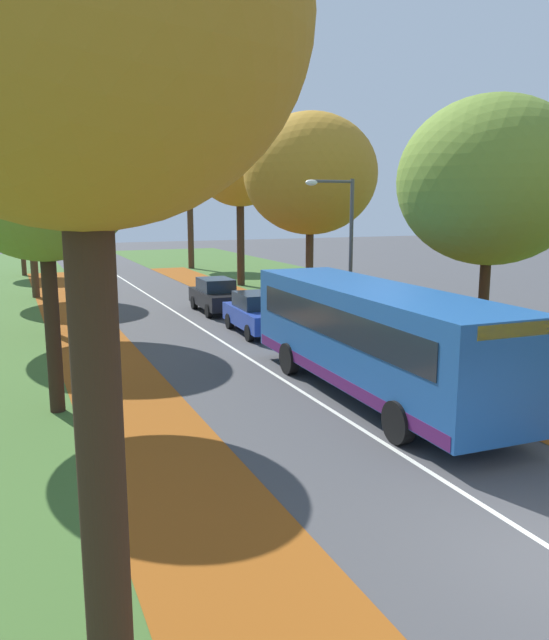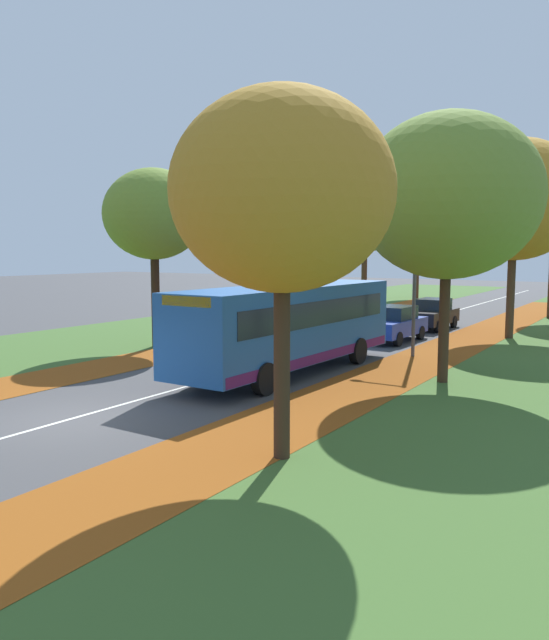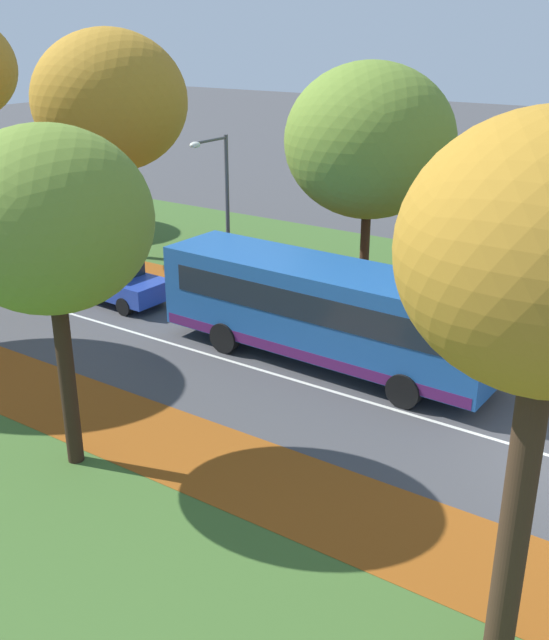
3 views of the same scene
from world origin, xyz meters
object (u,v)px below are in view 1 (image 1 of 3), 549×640
Objects in this scene: tree_right_near at (491,181)px; tree_right_distant at (189,181)px; bus at (372,335)px; tree_right_far at (240,166)px; tree_left_nearest at (77,24)px; tree_left_mid at (40,162)px; tree_left_far at (28,177)px; tree_right_mid at (310,174)px; tree_left_distant at (19,198)px; streetlamp_right at (343,244)px; car_black_following at (217,295)px; tree_left_near at (43,180)px; car_blue_lead at (257,313)px.

tree_right_distant reaches higher than tree_right_near.
tree_right_far is at bearing 78.32° from bus.
tree_left_mid is at bearing 87.99° from tree_left_nearest.
tree_right_mid is (12.02, -10.04, -0.05)m from tree_left_far.
tree_left_nearest is 31.00m from tree_left_far.
tree_left_far reaches higher than tree_right_distant.
tree_right_near is at bearing -69.31° from tree_left_distant.
tree_right_mid is 1.04× the size of tree_right_distant.
tree_right_distant is at bearing 61.89° from tree_left_mid.
streetlamp_right is (-2.79, 4.11, -2.08)m from tree_right_near.
tree_right_distant is 22.01m from car_black_following.
tree_left_far is at bearing 140.14° from tree_right_mid.
car_black_following is at bearing 56.45° from tree_left_near.
tree_left_distant is 35.85m from tree_right_near.
tree_left_near is 10.79m from streetlamp_right.
bus is 2.45× the size of car_blue_lead.
tree_right_distant is 27.12m from car_blue_lead.
tree_left_near is 11.82m from car_blue_lead.
tree_left_near is 0.84× the size of tree_left_far.
car_black_following is at bearing 109.48° from tree_right_near.
tree_right_mid reaches higher than tree_left_far.
tree_left_distant is 27.48m from car_blue_lead.
tree_right_far is at bearing 42.69° from tree_left_mid.
bus is at bearing -58.45° from tree_left_mid.
tree_left_nearest is 12.45m from bus.
tree_left_nearest is 44.95m from tree_right_distant.
tree_right_distant is 1.50× the size of streetlamp_right.
tree_right_mid is at bearing 72.16° from streetlamp_right.
tree_left_mid reaches higher than tree_right_mid.
car_blue_lead is at bearing -107.68° from tree_right_far.
car_black_following is (-4.25, 1.44, -5.70)m from tree_right_mid.
tree_right_near is 6.53m from bus.
tree_left_far is 0.87× the size of bus.
car_black_following is at bearing 69.43° from tree_left_nearest.
car_black_following is (-4.55, -20.65, -6.13)m from tree_right_distant.
tree_right_far reaches higher than tree_left_far.
car_black_following is (0.28, 14.38, -0.89)m from bus.
tree_right_far is 0.95× the size of bus.
tree_left_mid is 22.80m from tree_left_distant.
tree_left_distant reaches higher than car_black_following.
tree_left_mid is at bearing -89.12° from tree_left_distant.
streetlamp_right is at bearing 68.79° from bus.
tree_right_near is (12.83, -0.68, 0.13)m from tree_left_near.
streetlamp_right is at bearing 18.89° from tree_left_near.
tree_right_mid reaches higher than tree_right_distant.
bus is at bearing -109.28° from tree_right_mid.
tree_left_nearest is 19.86m from car_blue_lead.
tree_left_near is 0.85× the size of tree_right_distant.
car_black_following is at bearing -102.43° from tree_right_distant.
tree_right_mid reaches higher than tree_right_near.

